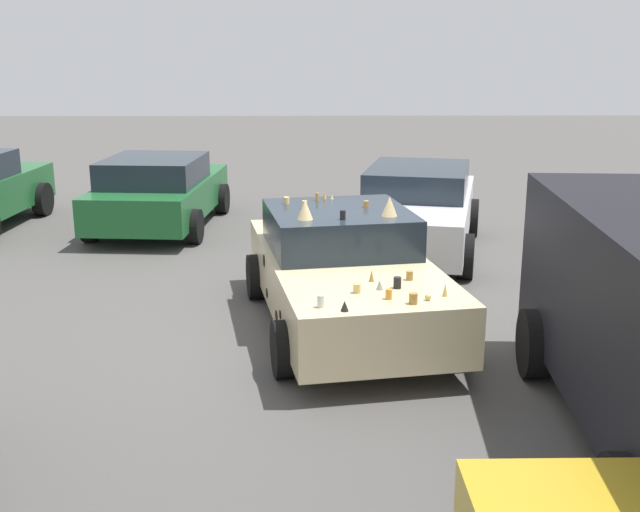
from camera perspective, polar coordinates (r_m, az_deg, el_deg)
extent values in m
plane|color=#514F4C|center=(9.67, 1.78, -5.15)|extent=(60.00, 60.00, 0.00)
cube|color=beige|center=(9.49, 1.81, -1.84)|extent=(4.57, 2.56, 0.65)
cube|color=#1E2833|center=(9.68, 1.38, 2.00)|extent=(2.03, 1.97, 0.49)
cylinder|color=black|center=(8.62, 9.87, -5.80)|extent=(0.64, 0.32, 0.61)
cylinder|color=black|center=(8.18, -2.64, -6.75)|extent=(0.64, 0.32, 0.61)
cylinder|color=black|center=(11.03, 5.07, -0.98)|extent=(0.64, 0.32, 0.61)
cylinder|color=black|center=(10.69, -4.67, -1.50)|extent=(0.64, 0.32, 0.61)
ellipsoid|color=black|center=(8.46, -2.92, -4.28)|extent=(0.12, 0.04, 0.10)
ellipsoid|color=black|center=(9.86, 6.86, -1.31)|extent=(0.13, 0.04, 0.12)
ellipsoid|color=black|center=(9.77, -4.10, -0.35)|extent=(0.14, 0.04, 0.16)
ellipsoid|color=black|center=(9.63, -3.89, -2.70)|extent=(0.14, 0.04, 0.12)
ellipsoid|color=black|center=(8.80, -3.20, -4.36)|extent=(0.17, 0.05, 0.13)
ellipsoid|color=black|center=(8.35, 10.32, -4.73)|extent=(0.18, 0.05, 0.13)
cone|color=gray|center=(8.08, 4.36, -2.10)|extent=(0.10, 0.10, 0.10)
sphere|color=tan|center=(7.80, 7.85, -2.99)|extent=(0.06, 0.06, 0.06)
cone|color=tan|center=(7.94, 9.08, -2.44)|extent=(0.08, 0.08, 0.14)
cylinder|color=orange|center=(7.79, 5.02, -2.77)|extent=(0.08, 0.08, 0.10)
cylinder|color=tan|center=(7.96, 2.70, -2.36)|extent=(0.11, 0.11, 0.10)
cone|color=black|center=(7.42, 1.80, -3.64)|extent=(0.09, 0.09, 0.10)
cylinder|color=black|center=(8.14, 5.64, -1.95)|extent=(0.11, 0.11, 0.12)
cylinder|color=#A87A38|center=(8.44, 6.53, -1.42)|extent=(0.09, 0.09, 0.10)
cylinder|color=silver|center=(7.51, 0.04, -3.32)|extent=(0.09, 0.09, 0.12)
cone|color=#A87A38|center=(8.35, 3.77, -1.45)|extent=(0.08, 0.08, 0.13)
cylinder|color=#A87A38|center=(7.67, 6.79, -3.09)|extent=(0.12, 0.12, 0.11)
cylinder|color=black|center=(9.05, 1.67, 3.00)|extent=(0.08, 0.08, 0.11)
cylinder|color=#A87A38|center=(10.18, -0.21, 4.33)|extent=(0.05, 0.05, 0.10)
cylinder|color=tan|center=(9.65, -1.13, 3.74)|extent=(0.07, 0.07, 0.10)
cone|color=#A87A38|center=(10.29, 0.34, 4.43)|extent=(0.08, 0.08, 0.10)
cylinder|color=tan|center=(9.97, -2.46, 4.05)|extent=(0.10, 0.10, 0.09)
cone|color=tan|center=(10.30, 0.87, 4.33)|extent=(0.05, 0.05, 0.06)
cylinder|color=#A87A38|center=(9.76, 3.37, 3.79)|extent=(0.08, 0.08, 0.08)
cone|color=#D8BC7F|center=(9.27, 5.07, 3.63)|extent=(0.19, 0.19, 0.23)
cone|color=#D8BC7F|center=(9.05, -1.10, 3.41)|extent=(0.19, 0.19, 0.23)
cube|color=#1E2833|center=(8.64, 22.26, 1.49)|extent=(0.24, 1.80, 0.60)
cylinder|color=black|center=(8.45, 15.27, -6.16)|extent=(0.73, 0.29, 0.72)
cylinder|color=black|center=(5.87, 21.30, -16.59)|extent=(0.73, 0.29, 0.72)
cube|color=#1E602D|center=(15.16, -11.51, 4.25)|extent=(4.26, 2.12, 0.64)
cube|color=#1E2833|center=(14.73, -11.99, 6.11)|extent=(2.13, 1.81, 0.47)
cylinder|color=black|center=(16.68, -13.40, 4.15)|extent=(0.62, 0.27, 0.61)
cylinder|color=black|center=(16.23, -7.13, 4.15)|extent=(0.62, 0.27, 0.61)
cylinder|color=black|center=(14.30, -16.36, 2.18)|extent=(0.62, 0.27, 0.61)
cylinder|color=black|center=(13.78, -9.11, 2.13)|extent=(0.62, 0.27, 0.61)
cylinder|color=black|center=(16.86, -19.51, 3.91)|extent=(0.68, 0.26, 0.67)
cube|color=silver|center=(13.08, 6.98, 2.95)|extent=(4.73, 2.68, 0.67)
cube|color=#1E2833|center=(13.19, 7.15, 5.51)|extent=(2.46, 2.03, 0.44)
cylinder|color=black|center=(11.75, 10.57, -0.02)|extent=(0.71, 0.37, 0.67)
cylinder|color=black|center=(11.92, 2.05, 0.46)|extent=(0.71, 0.37, 0.67)
cylinder|color=black|center=(14.44, 10.98, 2.77)|extent=(0.71, 0.37, 0.67)
cylinder|color=black|center=(14.58, 4.01, 3.13)|extent=(0.71, 0.37, 0.67)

